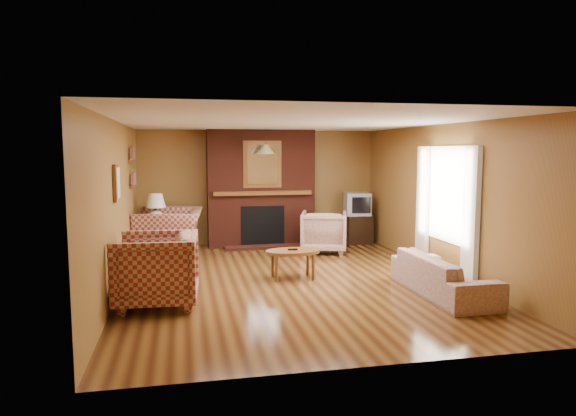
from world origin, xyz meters
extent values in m
plane|color=#42230E|center=(0.00, 0.00, 0.00)|extent=(6.50, 6.50, 0.00)
plane|color=white|center=(0.00, 0.00, 2.40)|extent=(6.50, 6.50, 0.00)
plane|color=olive|center=(0.00, 3.25, 1.20)|extent=(6.50, 0.00, 6.50)
plane|color=olive|center=(0.00, -3.25, 1.20)|extent=(6.50, 0.00, 6.50)
plane|color=olive|center=(-2.50, 0.00, 1.20)|extent=(0.00, 6.50, 6.50)
plane|color=olive|center=(2.50, 0.00, 1.20)|extent=(0.00, 6.50, 6.50)
cube|color=#4C1B10|center=(0.00, 3.00, 1.20)|extent=(2.20, 0.50, 2.40)
cube|color=black|center=(0.00, 2.77, 0.45)|extent=(0.90, 0.06, 0.80)
cube|color=#4C1B10|center=(0.00, 2.60, 0.03)|extent=(1.60, 0.35, 0.06)
cube|color=brown|center=(0.00, 2.73, 1.12)|extent=(2.00, 0.18, 0.08)
cube|color=brown|center=(0.00, 2.76, 1.70)|extent=(0.78, 0.05, 0.95)
cube|color=white|center=(0.00, 2.73, 1.70)|extent=(0.62, 0.02, 0.80)
cube|color=beige|center=(2.44, -0.95, 1.05)|extent=(0.08, 0.35, 2.00)
cube|color=beige|center=(2.44, 0.55, 1.05)|extent=(0.08, 0.35, 2.00)
cube|color=white|center=(2.48, -0.20, 1.30)|extent=(0.03, 1.10, 1.50)
cube|color=brown|center=(-2.47, 1.90, 1.35)|extent=(0.06, 0.55, 0.04)
cube|color=brown|center=(-2.47, 1.90, 1.80)|extent=(0.06, 0.55, 0.04)
cube|color=brown|center=(-2.47, -0.30, 1.55)|extent=(0.04, 0.40, 0.50)
cube|color=beige|center=(-2.44, -0.30, 1.55)|extent=(0.01, 0.32, 0.42)
cylinder|color=black|center=(0.00, 2.30, 2.22)|extent=(0.01, 0.01, 0.35)
cone|color=#A98843|center=(0.00, 2.30, 2.00)|extent=(0.36, 0.36, 0.18)
imported|color=maroon|center=(-1.85, 2.18, 0.44)|extent=(1.30, 1.45, 0.88)
imported|color=maroon|center=(-1.95, -0.91, 0.47)|extent=(1.10, 1.07, 0.94)
imported|color=#BCB492|center=(1.90, -1.21, 0.27)|extent=(0.75, 1.88, 0.55)
imported|color=#BCB492|center=(1.10, 2.01, 0.40)|extent=(1.08, 1.10, 0.80)
ellipsoid|color=brown|center=(0.05, 0.09, 0.42)|extent=(0.85, 0.53, 0.05)
cube|color=black|center=(0.05, 0.09, 0.46)|extent=(0.15, 0.05, 0.02)
cylinder|color=brown|center=(0.34, 0.26, 0.20)|extent=(0.05, 0.05, 0.40)
cylinder|color=brown|center=(-0.23, 0.26, 0.20)|extent=(0.05, 0.05, 0.40)
cylinder|color=brown|center=(0.34, -0.08, 0.20)|extent=(0.05, 0.05, 0.40)
cylinder|color=brown|center=(-0.23, -0.08, 0.20)|extent=(0.05, 0.05, 0.40)
cube|color=brown|center=(-2.10, 2.45, 0.28)|extent=(0.42, 0.42, 0.55)
sphere|color=white|center=(-2.10, 2.45, 0.70)|extent=(0.30, 0.30, 0.30)
cylinder|color=black|center=(-2.10, 2.45, 0.87)|extent=(0.03, 0.03, 0.09)
cone|color=white|center=(-2.10, 2.45, 1.03)|extent=(0.37, 0.37, 0.26)
cube|color=black|center=(2.05, 2.80, 0.30)|extent=(0.59, 0.54, 0.61)
cube|color=#999CA0|center=(2.05, 2.80, 0.84)|extent=(0.58, 0.56, 0.47)
cube|color=black|center=(2.05, 2.54, 0.84)|extent=(0.39, 0.07, 0.34)
camera|label=1|loc=(-1.60, -7.54, 1.99)|focal=32.00mm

